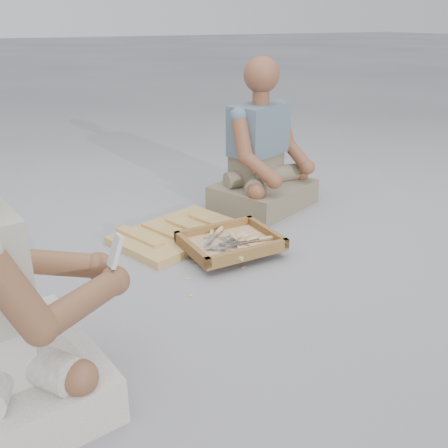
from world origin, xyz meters
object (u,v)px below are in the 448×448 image
carved_panel (179,234)px  craftsman (0,313)px  tool_tray (231,243)px  companion (263,159)px

carved_panel → craftsman: (-0.90, -0.89, 0.28)m
carved_panel → tool_tray: bearing=-63.7°
tool_tray → craftsman: (-1.04, -0.59, 0.24)m
craftsman → companion: craftsman is taller
craftsman → companion: bearing=116.3°
tool_tray → companion: size_ratio=0.52×
craftsman → companion: (1.53, 1.10, -0.01)m
tool_tray → companion: (0.49, 0.52, 0.23)m
carved_panel → companion: size_ratio=0.73×
carved_panel → companion: bearing=18.8°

